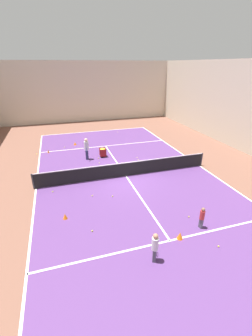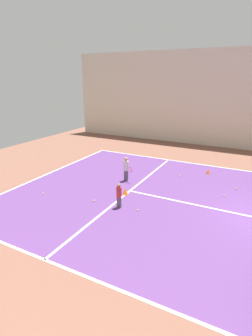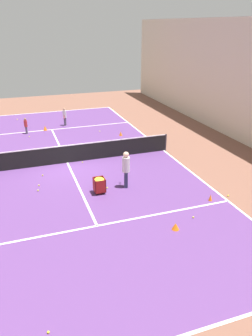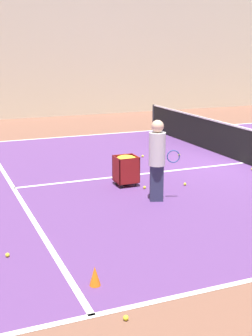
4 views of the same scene
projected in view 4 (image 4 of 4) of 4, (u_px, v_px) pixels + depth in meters
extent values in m
plane|color=brown|center=(243.00, 163.00, 13.44)|extent=(38.36, 38.36, 0.00)
cube|color=#563370|center=(243.00, 163.00, 13.44)|extent=(11.70, 23.73, 0.00)
cube|color=white|center=(154.00, 130.00, 18.66)|extent=(0.10, 23.73, 0.00)
cube|color=white|center=(14.00, 188.00, 11.02)|extent=(11.70, 0.10, 0.00)
cube|color=white|center=(243.00, 163.00, 13.43)|extent=(0.10, 13.05, 0.00)
cube|color=beige|center=(107.00, 37.00, 22.55)|extent=(0.15, 34.66, 7.43)
cylinder|color=#2D2D33|center=(154.00, 117.00, 18.63)|extent=(0.10, 0.10, 1.03)
cube|color=black|center=(244.00, 146.00, 13.31)|extent=(11.80, 0.03, 0.96)
cube|color=white|center=(245.00, 129.00, 13.18)|extent=(11.80, 0.04, 0.05)
cube|color=#2D3351|center=(157.00, 183.00, 10.04)|extent=(0.25, 0.32, 0.79)
cylinder|color=silver|center=(157.00, 149.00, 9.85)|extent=(0.45, 0.45, 0.71)
sphere|color=beige|center=(158.00, 126.00, 9.73)|extent=(0.26, 0.26, 0.26)
torus|color=#2D478C|center=(173.00, 156.00, 9.96)|extent=(0.12, 0.28, 0.28)
cube|color=maroon|center=(126.00, 181.00, 11.24)|extent=(0.49, 0.52, 0.02)
cube|color=maroon|center=(136.00, 168.00, 11.25)|extent=(0.49, 0.02, 0.61)
cube|color=maroon|center=(116.00, 170.00, 11.07)|extent=(0.49, 0.02, 0.61)
cube|color=maroon|center=(130.00, 171.00, 10.95)|extent=(0.02, 0.52, 0.61)
cube|color=maroon|center=(122.00, 166.00, 11.37)|extent=(0.02, 0.52, 0.61)
ellipsoid|color=yellow|center=(126.00, 159.00, 11.10)|extent=(0.45, 0.48, 0.16)
cylinder|color=black|center=(136.00, 184.00, 11.17)|extent=(0.05, 0.05, 0.11)
cylinder|color=black|center=(130.00, 181.00, 11.47)|extent=(0.05, 0.05, 0.11)
cylinder|color=black|center=(122.00, 186.00, 11.03)|extent=(0.05, 0.05, 0.11)
cylinder|color=black|center=(116.00, 182.00, 11.34)|extent=(0.05, 0.05, 0.11)
cone|color=orange|center=(95.00, 276.00, 6.50)|extent=(0.16, 0.16, 0.29)
sphere|color=yellow|center=(179.00, 155.00, 14.27)|extent=(0.07, 0.07, 0.07)
sphere|color=yellow|center=(252.00, 169.00, 12.62)|extent=(0.07, 0.07, 0.07)
sphere|color=yellow|center=(143.00, 156.00, 14.12)|extent=(0.07, 0.07, 0.07)
sphere|color=yellow|center=(126.00, 318.00, 5.69)|extent=(0.07, 0.07, 0.07)
sphere|color=yellow|center=(145.00, 187.00, 10.97)|extent=(0.07, 0.07, 0.07)
sphere|color=yellow|center=(185.00, 184.00, 11.24)|extent=(0.07, 0.07, 0.07)
sphere|color=yellow|center=(7.00, 255.00, 7.41)|extent=(0.07, 0.07, 0.07)
sphere|color=yellow|center=(126.00, 157.00, 14.01)|extent=(0.07, 0.07, 0.07)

